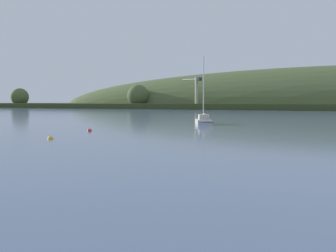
# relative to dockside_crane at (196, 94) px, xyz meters

# --- Properties ---
(dockside_crane) EXTENTS (13.30, 6.95, 18.07)m
(dockside_crane) POSITION_rel_dockside_crane_xyz_m (0.00, 0.00, 0.00)
(dockside_crane) COLOR #4C4C51
(dockside_crane) RESTS_ON ground
(sailboat_midwater_white) EXTENTS (5.91, 8.83, 14.69)m
(sailboat_midwater_white) POSITION_rel_dockside_crane_xyz_m (49.15, -136.03, -8.41)
(sailboat_midwater_white) COLOR #ADB2BC
(sailboat_midwater_white) RESTS_ON ground
(mooring_buoy_midchannel) EXTENTS (0.70, 0.70, 0.78)m
(mooring_buoy_midchannel) POSITION_rel_dockside_crane_xyz_m (39.62, -161.76, -8.76)
(mooring_buoy_midchannel) COLOR red
(mooring_buoy_midchannel) RESTS_ON ground
(mooring_buoy_far_upstream) EXTENTS (0.67, 0.67, 0.75)m
(mooring_buoy_far_upstream) POSITION_rel_dockside_crane_xyz_m (42.55, -174.16, -8.76)
(mooring_buoy_far_upstream) COLOR yellow
(mooring_buoy_far_upstream) RESTS_ON ground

